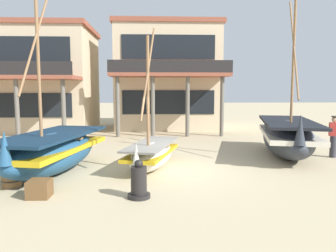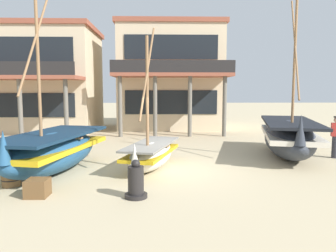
% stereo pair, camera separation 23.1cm
% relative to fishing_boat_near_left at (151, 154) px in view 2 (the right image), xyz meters
% --- Properties ---
extents(ground_plane, '(120.00, 120.00, 0.00)m').
position_rel_fishing_boat_near_left_xyz_m(ground_plane, '(0.60, -0.21, -0.51)').
color(ground_plane, tan).
extents(fishing_boat_near_left, '(2.09, 3.70, 4.85)m').
position_rel_fishing_boat_near_left_xyz_m(fishing_boat_near_left, '(0.00, 0.00, 0.00)').
color(fishing_boat_near_left, silver).
rests_on(fishing_boat_near_left, ground).
extents(fishing_boat_centre_large, '(3.26, 5.92, 6.48)m').
position_rel_fishing_boat_near_left_xyz_m(fishing_boat_centre_large, '(5.61, 1.94, 0.31)').
color(fishing_boat_centre_large, '#2D333D').
rests_on(fishing_boat_centre_large, ground).
extents(fishing_boat_far_right, '(2.92, 5.28, 6.35)m').
position_rel_fishing_boat_near_left_xyz_m(fishing_boat_far_right, '(-3.30, -0.41, 0.21)').
color(fishing_boat_far_right, '#23517A').
rests_on(fishing_boat_far_right, ground).
extents(fisherman_by_hull, '(0.41, 0.32, 1.68)m').
position_rel_fishing_boat_near_left_xyz_m(fisherman_by_hull, '(7.35, 1.56, 0.32)').
color(fisherman_by_hull, '#33333D').
rests_on(fisherman_by_hull, ground).
extents(capstan_winch, '(0.58, 0.58, 0.99)m').
position_rel_fishing_boat_near_left_xyz_m(capstan_winch, '(-0.32, -3.16, -0.11)').
color(capstan_winch, black).
rests_on(capstan_winch, ground).
extents(wooden_barrel, '(0.56, 0.56, 0.70)m').
position_rel_fishing_boat_near_left_xyz_m(wooden_barrel, '(-3.95, -2.04, -0.16)').
color(wooden_barrel, brown).
rests_on(wooden_barrel, ground).
extents(cargo_crate, '(0.55, 0.55, 0.45)m').
position_rel_fishing_boat_near_left_xyz_m(cargo_crate, '(-2.85, -3.01, -0.28)').
color(cargo_crate, brown).
rests_on(cargo_crate, ground).
extents(harbor_building_main, '(7.40, 8.12, 7.34)m').
position_rel_fishing_boat_near_left_xyz_m(harbor_building_main, '(1.06, 12.72, 3.17)').
color(harbor_building_main, beige).
rests_on(harbor_building_main, ground).
extents(harbor_building_annex, '(8.89, 8.70, 6.91)m').
position_rel_fishing_boat_near_left_xyz_m(harbor_building_annex, '(-8.41, 11.66, 2.95)').
color(harbor_building_annex, beige).
rests_on(harbor_building_annex, ground).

